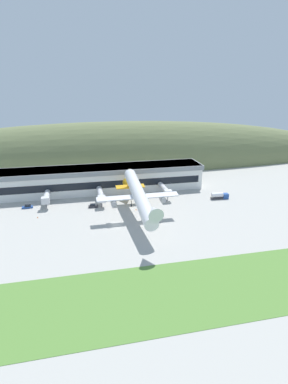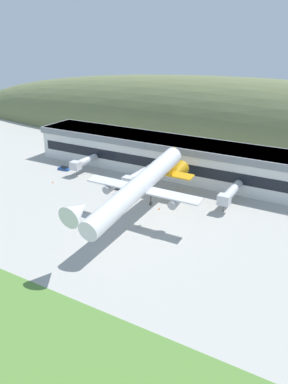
{
  "view_description": "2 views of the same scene",
  "coord_description": "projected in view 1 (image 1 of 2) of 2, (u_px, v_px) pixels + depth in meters",
  "views": [
    {
      "loc": [
        -11.89,
        -105.03,
        50.6
      ],
      "look_at": [
        12.03,
        3.88,
        11.37
      ],
      "focal_mm": 28.0,
      "sensor_mm": 36.0,
      "label": 1
    },
    {
      "loc": [
        55.14,
        -73.26,
        46.64
      ],
      "look_at": [
        11.5,
        2.75,
        9.51
      ],
      "focal_mm": 35.0,
      "sensor_mm": 36.0,
      "label": 2
    }
  ],
  "objects": [
    {
      "name": "jetway_2",
      "position": [
        165.0,
        190.0,
        143.87
      ],
      "size": [
        3.38,
        15.35,
        5.43
      ],
      "color": "silver",
      "rests_on": "ground_plane"
    },
    {
      "name": "terminal_building",
      "position": [
        101.0,
        177.0,
        152.2
      ],
      "size": [
        104.28,
        17.16,
        12.5
      ],
      "color": "white",
      "rests_on": "ground_plane"
    },
    {
      "name": "grass_strip_foreground",
      "position": [
        138.0,
        298.0,
        75.79
      ],
      "size": [
        393.19,
        27.11,
        0.08
      ],
      "primitive_type": "cube",
      "color": "#568438",
      "rests_on": "ground_plane"
    },
    {
      "name": "jetway_0",
      "position": [
        46.0,
        197.0,
        133.91
      ],
      "size": [
        3.38,
        13.0,
        5.43
      ],
      "color": "silver",
      "rests_on": "ground_plane"
    },
    {
      "name": "traffic_cone_1",
      "position": [
        136.0,
        209.0,
        130.21
      ],
      "size": [
        0.52,
        0.52,
        0.58
      ],
      "color": "orange",
      "rests_on": "ground_plane"
    },
    {
      "name": "service_car_1",
      "position": [
        93.0,
        206.0,
        132.89
      ],
      "size": [
        4.28,
        2.02,
        1.57
      ],
      "color": "#333338",
      "rests_on": "ground_plane"
    },
    {
      "name": "traffic_cone_0",
      "position": [
        38.0,
        217.0,
        122.33
      ],
      "size": [
        0.52,
        0.52,
        0.58
      ],
      "color": "orange",
      "rests_on": "ground_plane"
    },
    {
      "name": "jetway_1",
      "position": [
        101.0,
        195.0,
        137.07
      ],
      "size": [
        3.38,
        16.52,
        5.43
      ],
      "color": "silver",
      "rests_on": "ground_plane"
    },
    {
      "name": "hill_backdrop",
      "position": [
        115.0,
        166.0,
        203.46
      ],
      "size": [
        354.36,
        51.37,
        59.04
      ],
      "primitive_type": "ellipsoid",
      "color": "#667047",
      "rests_on": "ground_plane"
    },
    {
      "name": "service_car_0",
      "position": [
        28.0,
        207.0,
        132.09
      ],
      "size": [
        4.69,
        1.95,
        1.46
      ],
      "color": "#264C99",
      "rests_on": "ground_plane"
    },
    {
      "name": "ground_plane",
      "position": [
        116.0,
        225.0,
        115.97
      ],
      "size": [
        436.88,
        436.88,
        0.0
      ],
      "primitive_type": "plane",
      "color": "#ADAAA3"
    },
    {
      "name": "cargo_airplane",
      "position": [
        139.0,
        195.0,
        117.7
      ],
      "size": [
        32.95,
        54.58,
        12.3
      ],
      "color": "silver"
    },
    {
      "name": "fuel_truck",
      "position": [
        219.0,
        196.0,
        142.84
      ],
      "size": [
        8.5,
        2.61,
        3.16
      ],
      "color": "#264C99",
      "rests_on": "ground_plane"
    }
  ]
}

